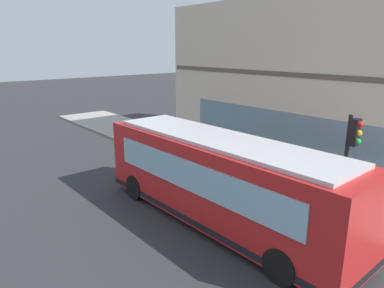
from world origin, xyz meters
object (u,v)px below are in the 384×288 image
at_px(traffic_light_near_corner, 351,149).
at_px(pedestrian_near_building_entrance, 205,143).
at_px(pedestrian_walking_along_curb, 313,171).
at_px(newspaper_vending_box, 209,146).
at_px(city_bus_nearside, 219,180).
at_px(fire_hydrant, 255,170).

relative_size(traffic_light_near_corner, pedestrian_near_building_entrance, 2.03).
distance_m(pedestrian_walking_along_curb, pedestrian_near_building_entrance, 5.76).
bearing_deg(newspaper_vending_box, city_bus_nearside, -130.18).
bearing_deg(fire_hydrant, traffic_light_near_corner, -99.96).
bearing_deg(newspaper_vending_box, fire_hydrant, -102.89).
relative_size(city_bus_nearside, fire_hydrant, 13.61).
distance_m(pedestrian_walking_along_curb, newspaper_vending_box, 6.67).
bearing_deg(fire_hydrant, pedestrian_near_building_entrance, 94.69).
bearing_deg(traffic_light_near_corner, fire_hydrant, 80.04).
xyz_separation_m(pedestrian_walking_along_curb, newspaper_vending_box, (0.30, 6.65, -0.43)).
xyz_separation_m(traffic_light_near_corner, pedestrian_near_building_entrance, (0.55, 7.80, -1.51)).
distance_m(traffic_light_near_corner, pedestrian_walking_along_curb, 3.07).
height_order(city_bus_nearside, pedestrian_walking_along_curb, city_bus_nearside).
xyz_separation_m(fire_hydrant, pedestrian_walking_along_curb, (0.64, -2.52, 0.52)).
distance_m(fire_hydrant, newspaper_vending_box, 4.23).
bearing_deg(pedestrian_walking_along_curb, newspaper_vending_box, 87.38).
height_order(traffic_light_near_corner, pedestrian_walking_along_curb, traffic_light_near_corner).
bearing_deg(traffic_light_near_corner, pedestrian_near_building_entrance, 85.93).
bearing_deg(fire_hydrant, city_bus_nearside, -156.28).
relative_size(city_bus_nearside, pedestrian_near_building_entrance, 5.54).
relative_size(pedestrian_walking_along_curb, newspaper_vending_box, 1.72).
xyz_separation_m(pedestrian_walking_along_curb, pedestrian_near_building_entrance, (-0.90, 5.69, 0.17)).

